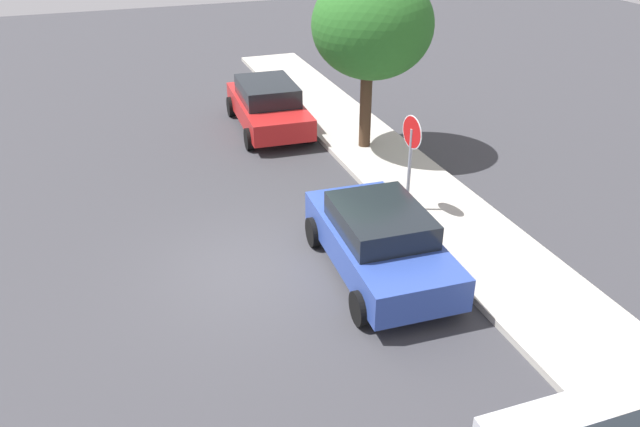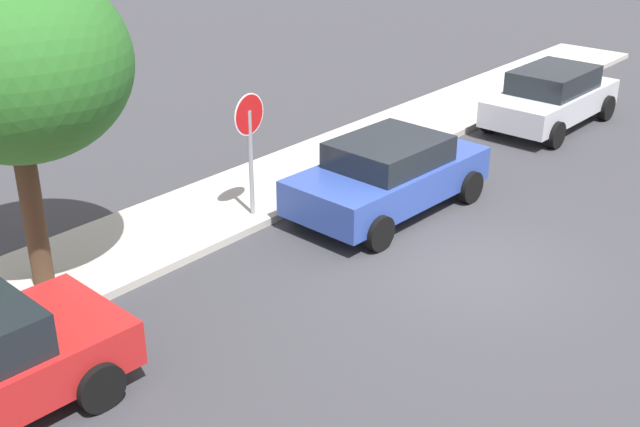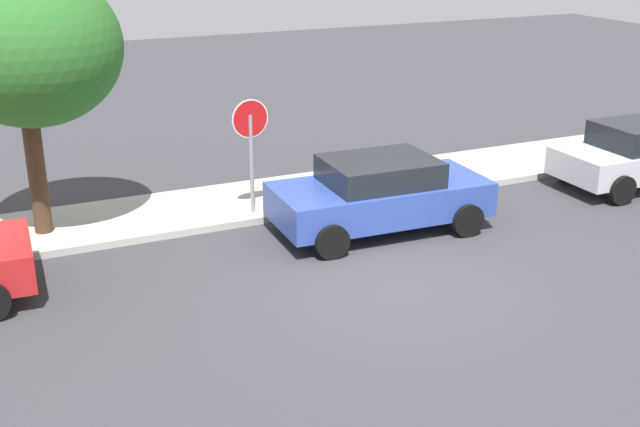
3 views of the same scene
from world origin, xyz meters
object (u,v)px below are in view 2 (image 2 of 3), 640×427
Objects in this scene: stop_sign at (250,135)px; parked_car_blue at (389,174)px; fire_hydrant at (520,87)px; parked_car_silver at (552,97)px; street_tree_near_corner at (18,65)px.

parked_car_blue is at bearing -39.26° from stop_sign.
stop_sign is 3.41× the size of fire_hydrant.
parked_car_silver is at bearing -10.58° from stop_sign.
stop_sign is at bearing 140.74° from parked_car_blue.
parked_car_blue is (2.00, -1.63, -0.92)m from stop_sign.
street_tree_near_corner is at bearing 177.39° from fire_hydrant.
parked_car_blue is at bearing 179.98° from parked_car_silver.
street_tree_near_corner is at bearing 169.94° from stop_sign.
fire_hydrant is (1.61, 1.67, -0.39)m from parked_car_silver.
parked_car_blue is 0.84× the size of street_tree_near_corner.
fire_hydrant is (8.37, 1.67, -0.39)m from parked_car_blue.
parked_car_blue is 8.54m from fire_hydrant.
parked_car_blue is 6.86m from street_tree_near_corner.
parked_car_blue is at bearing -21.69° from street_tree_near_corner.
stop_sign reaches higher than parked_car_silver.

